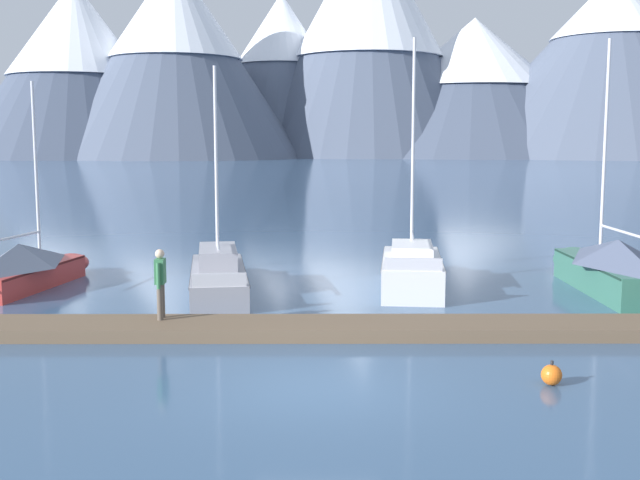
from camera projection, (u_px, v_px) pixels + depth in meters
ground_plane at (317, 387)px, 14.43m from camera, size 700.00×700.00×0.00m
mountain_west_summit at (76, 64)px, 209.63m from camera, size 64.98×64.98×47.19m
mountain_central_massif at (176, 53)px, 206.59m from camera, size 67.92×67.92×52.34m
mountain_shoulder_ridge at (282, 72)px, 232.56m from camera, size 60.14×60.14×48.07m
mountain_east_summit at (368, 30)px, 226.63m from camera, size 72.48×72.48×68.56m
mountain_rear_spur at (474, 84)px, 230.80m from camera, size 90.70×90.70×40.62m
mountain_north_horn at (611, 64)px, 219.77m from camera, size 93.18×93.18×50.97m
dock at (319, 328)px, 18.38m from camera, size 23.99×2.13×0.30m
sailboat_nearest_berth at (29, 266)px, 24.18m from camera, size 2.36×6.14×6.40m
sailboat_second_berth at (218, 273)px, 23.78m from camera, size 2.51×7.22×6.78m
sailboat_mid_dock_port at (411, 267)px, 24.44m from camera, size 2.25×6.42×7.72m
sailboat_mid_dock_starboard at (608, 265)px, 23.66m from camera, size 1.95×7.33×7.63m
person_on_dock at (160, 279)px, 18.57m from camera, size 0.23×0.59×1.69m
mooring_buoy_inner_mooring at (552, 375)px, 14.55m from camera, size 0.39×0.39×0.47m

